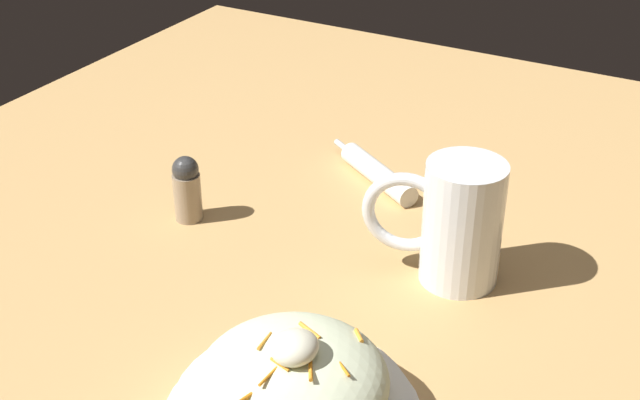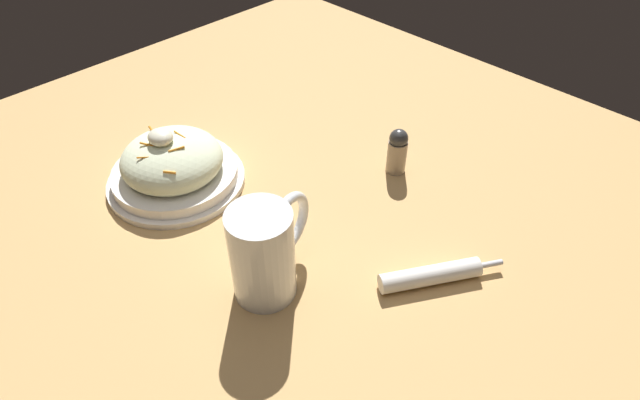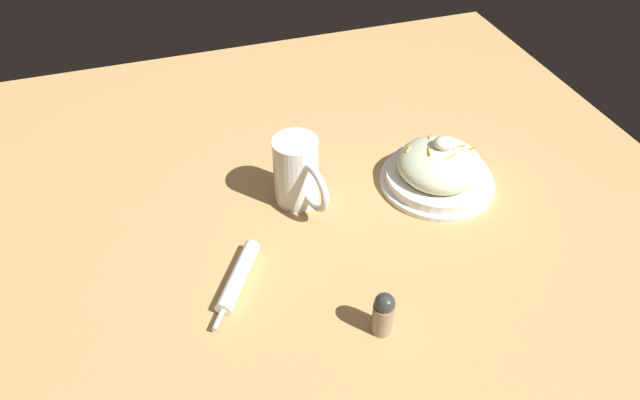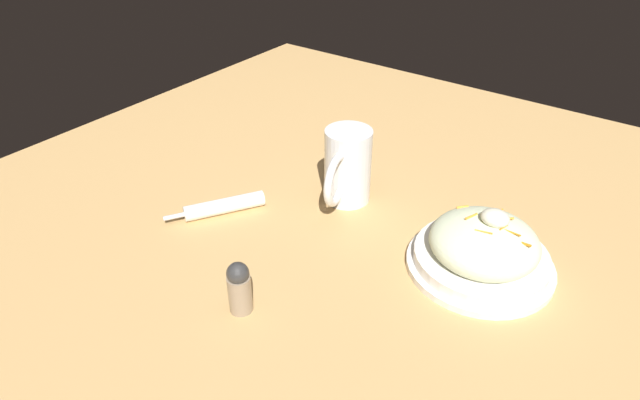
% 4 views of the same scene
% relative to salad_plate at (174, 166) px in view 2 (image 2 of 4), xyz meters
% --- Properties ---
extents(ground_plane, '(1.43, 1.43, 0.00)m').
position_rel_salad_plate_xyz_m(ground_plane, '(-0.23, -0.02, -0.04)').
color(ground_plane, tan).
extents(salad_plate, '(0.23, 0.23, 0.11)m').
position_rel_salad_plate_xyz_m(salad_plate, '(0.00, 0.00, 0.00)').
color(salad_plate, white).
rests_on(salad_plate, ground_plane).
extents(beer_mug, '(0.08, 0.15, 0.14)m').
position_rel_salad_plate_xyz_m(beer_mug, '(-0.28, 0.04, 0.03)').
color(beer_mug, white).
rests_on(beer_mug, ground_plane).
extents(napkin_roll, '(0.11, 0.16, 0.03)m').
position_rel_salad_plate_xyz_m(napkin_roll, '(-0.43, -0.13, -0.02)').
color(napkin_roll, white).
rests_on(napkin_roll, ground_plane).
extents(salt_shaker, '(0.03, 0.03, 0.08)m').
position_rel_salad_plate_xyz_m(salt_shaker, '(-0.24, -0.29, 0.01)').
color(salt_shaker, gray).
rests_on(salt_shaker, ground_plane).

